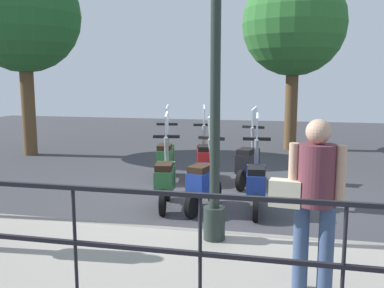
{
  "coord_description": "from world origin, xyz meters",
  "views": [
    {
      "loc": [
        -7.31,
        -1.15,
        2.09
      ],
      "look_at": [
        0.2,
        0.5,
        0.9
      ],
      "focal_mm": 40.0,
      "sensor_mm": 36.0,
      "label": 1
    }
  ],
  "objects_px": {
    "tree_large": "(23,16)",
    "scooter_near_1": "(204,181)",
    "scooter_near_0": "(256,183)",
    "scooter_near_2": "(165,179)",
    "pedestrian_with_bag": "(313,193)",
    "scooter_far_0": "(248,162)",
    "tree_distant": "(294,25)",
    "lamp_post_near": "(216,67)",
    "scooter_far_1": "(204,158)",
    "scooter_far_2": "(166,157)"
  },
  "relations": [
    {
      "from": "scooter_near_0",
      "to": "scooter_near_1",
      "type": "relative_size",
      "value": 1.0
    },
    {
      "from": "tree_distant",
      "to": "scooter_far_2",
      "type": "distance_m",
      "value": 6.02
    },
    {
      "from": "scooter_near_0",
      "to": "scooter_near_2",
      "type": "height_order",
      "value": "same"
    },
    {
      "from": "scooter_near_0",
      "to": "scooter_far_1",
      "type": "height_order",
      "value": "same"
    },
    {
      "from": "tree_large",
      "to": "scooter_far_1",
      "type": "bearing_deg",
      "value": -110.74
    },
    {
      "from": "scooter_near_0",
      "to": "scooter_near_2",
      "type": "xyz_separation_m",
      "value": [
        -0.04,
        1.45,
        0.0
      ]
    },
    {
      "from": "scooter_near_2",
      "to": "scooter_far_2",
      "type": "xyz_separation_m",
      "value": [
        1.85,
        0.52,
        0.0
      ]
    },
    {
      "from": "scooter_far_0",
      "to": "pedestrian_with_bag",
      "type": "bearing_deg",
      "value": -154.26
    },
    {
      "from": "lamp_post_near",
      "to": "scooter_near_0",
      "type": "distance_m",
      "value": 2.39
    },
    {
      "from": "tree_large",
      "to": "pedestrian_with_bag",
      "type": "bearing_deg",
      "value": -132.71
    },
    {
      "from": "scooter_near_1",
      "to": "scooter_near_2",
      "type": "relative_size",
      "value": 1.0
    },
    {
      "from": "tree_distant",
      "to": "scooter_near_1",
      "type": "xyz_separation_m",
      "value": [
        -6.37,
        1.37,
        -3.11
      ]
    },
    {
      "from": "pedestrian_with_bag",
      "to": "scooter_near_1",
      "type": "xyz_separation_m",
      "value": [
        2.64,
        1.49,
        -0.6
      ]
    },
    {
      "from": "scooter_far_1",
      "to": "tree_large",
      "type": "bearing_deg",
      "value": 57.05
    },
    {
      "from": "tree_distant",
      "to": "lamp_post_near",
      "type": "bearing_deg",
      "value": 173.16
    },
    {
      "from": "pedestrian_with_bag",
      "to": "scooter_far_0",
      "type": "bearing_deg",
      "value": 19.47
    },
    {
      "from": "pedestrian_with_bag",
      "to": "scooter_near_1",
      "type": "height_order",
      "value": "pedestrian_with_bag"
    },
    {
      "from": "pedestrian_with_bag",
      "to": "tree_distant",
      "type": "xyz_separation_m",
      "value": [
        9.0,
        0.12,
        2.51
      ]
    },
    {
      "from": "scooter_near_1",
      "to": "scooter_far_0",
      "type": "height_order",
      "value": "same"
    },
    {
      "from": "scooter_near_0",
      "to": "scooter_far_2",
      "type": "bearing_deg",
      "value": 43.4
    },
    {
      "from": "tree_large",
      "to": "scooter_far_0",
      "type": "xyz_separation_m",
      "value": [
        -2.18,
        -6.15,
        -3.21
      ]
    },
    {
      "from": "scooter_near_1",
      "to": "tree_distant",
      "type": "bearing_deg",
      "value": 2.28
    },
    {
      "from": "scooter_near_0",
      "to": "scooter_near_2",
      "type": "relative_size",
      "value": 1.0
    },
    {
      "from": "pedestrian_with_bag",
      "to": "scooter_far_0",
      "type": "height_order",
      "value": "pedestrian_with_bag"
    },
    {
      "from": "pedestrian_with_bag",
      "to": "scooter_far_1",
      "type": "relative_size",
      "value": 1.03
    },
    {
      "from": "tree_large",
      "to": "scooter_far_1",
      "type": "xyz_separation_m",
      "value": [
        -1.98,
        -5.24,
        -3.21
      ]
    },
    {
      "from": "lamp_post_near",
      "to": "scooter_far_1",
      "type": "height_order",
      "value": "lamp_post_near"
    },
    {
      "from": "scooter_near_1",
      "to": "scooter_near_2",
      "type": "xyz_separation_m",
      "value": [
        0.03,
        0.65,
        0.0
      ]
    },
    {
      "from": "scooter_far_0",
      "to": "scooter_far_2",
      "type": "relative_size",
      "value": 1.0
    },
    {
      "from": "scooter_near_2",
      "to": "lamp_post_near",
      "type": "bearing_deg",
      "value": -155.94
    },
    {
      "from": "scooter_far_0",
      "to": "scooter_far_2",
      "type": "distance_m",
      "value": 1.72
    },
    {
      "from": "lamp_post_near",
      "to": "tree_large",
      "type": "height_order",
      "value": "tree_large"
    },
    {
      "from": "lamp_post_near",
      "to": "scooter_far_2",
      "type": "distance_m",
      "value": 4.15
    },
    {
      "from": "scooter_near_0",
      "to": "scooter_near_1",
      "type": "bearing_deg",
      "value": 90.56
    },
    {
      "from": "scooter_near_2",
      "to": "scooter_far_2",
      "type": "height_order",
      "value": "same"
    },
    {
      "from": "tree_distant",
      "to": "scooter_near_0",
      "type": "xyz_separation_m",
      "value": [
        -6.3,
        0.56,
        -3.11
      ]
    },
    {
      "from": "scooter_near_0",
      "to": "scooter_near_2",
      "type": "bearing_deg",
      "value": 87.52
    },
    {
      "from": "scooter_far_0",
      "to": "scooter_far_1",
      "type": "bearing_deg",
      "value": 91.09
    },
    {
      "from": "scooter_near_0",
      "to": "pedestrian_with_bag",
      "type": "bearing_deg",
      "value": -169.9
    },
    {
      "from": "tree_distant",
      "to": "scooter_far_2",
      "type": "bearing_deg",
      "value": 150.54
    },
    {
      "from": "scooter_near_0",
      "to": "lamp_post_near",
      "type": "bearing_deg",
      "value": 162.51
    },
    {
      "from": "tree_large",
      "to": "scooter_near_1",
      "type": "relative_size",
      "value": 3.39
    },
    {
      "from": "scooter_near_2",
      "to": "scooter_far_0",
      "type": "distance_m",
      "value": 2.07
    },
    {
      "from": "scooter_near_0",
      "to": "scooter_far_0",
      "type": "height_order",
      "value": "same"
    },
    {
      "from": "tree_large",
      "to": "scooter_near_1",
      "type": "distance_m",
      "value": 7.55
    },
    {
      "from": "scooter_near_1",
      "to": "scooter_far_1",
      "type": "bearing_deg",
      "value": 25.09
    },
    {
      "from": "scooter_near_2",
      "to": "scooter_far_1",
      "type": "distance_m",
      "value": 1.92
    },
    {
      "from": "lamp_post_near",
      "to": "scooter_near_2",
      "type": "relative_size",
      "value": 3.0
    },
    {
      "from": "pedestrian_with_bag",
      "to": "scooter_far_0",
      "type": "distance_m",
      "value": 4.5
    },
    {
      "from": "scooter_far_1",
      "to": "pedestrian_with_bag",
      "type": "bearing_deg",
      "value": -170.12
    }
  ]
}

